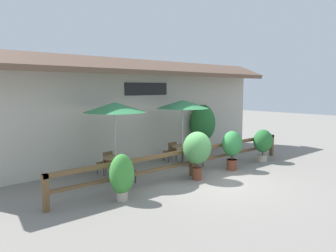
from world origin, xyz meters
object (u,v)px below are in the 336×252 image
object	(u,v)px
dining_table_near	(116,161)
potted_plant_corner_fern	(122,175)
patio_umbrella_near	(115,107)
potted_plant_entrance_palm	(197,149)
chair_near_streetside	(126,169)
chair_middle_wallside	(171,151)
chair_middle_streetside	(195,155)
potted_plant_tall_tropical	(232,146)
potted_plant_broad_leaf	(203,124)
patio_umbrella_middle	(183,104)
chair_near_wallside	(106,162)
potted_plant_small_flowering	(263,142)
dining_table_middle	(183,149)

from	to	relation	value
dining_table_near	potted_plant_corner_fern	bearing A→B (deg)	-118.34
patio_umbrella_near	potted_plant_entrance_palm	xyz separation A→B (m)	(1.95, -1.91, -1.37)
dining_table_near	chair_near_streetside	xyz separation A→B (m)	(-0.06, -0.67, -0.13)
patio_umbrella_near	chair_middle_wallside	world-z (taller)	patio_umbrella_near
chair_middle_streetside	chair_middle_wallside	xyz separation A→B (m)	(-0.11, 1.29, 0.00)
potted_plant_tall_tropical	potted_plant_broad_leaf	world-z (taller)	potted_plant_broad_leaf
potted_plant_corner_fern	patio_umbrella_near	bearing A→B (deg)	61.66
patio_umbrella_near	chair_near_streetside	world-z (taller)	patio_umbrella_near
patio_umbrella_middle	dining_table_near	bearing A→B (deg)	-179.47
chair_near_streetside	chair_middle_wallside	xyz separation A→B (m)	(3.15, 1.34, 0.00)
dining_table_near	potted_plant_broad_leaf	xyz separation A→B (m)	(5.46, 1.07, 0.75)
potted_plant_broad_leaf	chair_middle_wallside	bearing A→B (deg)	-170.56
dining_table_near	chair_near_streetside	world-z (taller)	chair_near_streetside
chair_middle_wallside	potted_plant_corner_fern	world-z (taller)	potted_plant_corner_fern
chair_near_wallside	potted_plant_broad_leaf	xyz separation A→B (m)	(5.45, 0.40, 0.89)
chair_near_wallside	potted_plant_broad_leaf	world-z (taller)	potted_plant_broad_leaf
chair_middle_streetside	potted_plant_small_flowering	world-z (taller)	potted_plant_small_flowering
dining_table_near	chair_middle_streetside	size ratio (longest dim) A/B	1.00
patio_umbrella_near	potted_plant_broad_leaf	distance (m)	5.66
chair_near_wallside	potted_plant_small_flowering	size ratio (longest dim) A/B	0.62
dining_table_near	chair_middle_wallside	distance (m)	3.17
patio_umbrella_middle	potted_plant_tall_tropical	size ratio (longest dim) A/B	1.78
dining_table_middle	chair_middle_wallside	distance (m)	0.66
potted_plant_entrance_palm	potted_plant_corner_fern	bearing A→B (deg)	-178.56
chair_near_streetside	dining_table_middle	world-z (taller)	chair_near_streetside
patio_umbrella_near	chair_middle_streetside	distance (m)	3.79
patio_umbrella_middle	potted_plant_small_flowering	xyz separation A→B (m)	(2.81, -1.88, -1.59)
potted_plant_small_flowering	potted_plant_entrance_palm	world-z (taller)	potted_plant_entrance_palm
potted_plant_tall_tropical	potted_plant_broad_leaf	distance (m)	3.38
potted_plant_corner_fern	chair_near_wallside	bearing A→B (deg)	67.85
potted_plant_entrance_palm	patio_umbrella_near	bearing A→B (deg)	135.55
dining_table_near	patio_umbrella_near	bearing A→B (deg)	0.00
chair_middle_streetside	potted_plant_tall_tropical	xyz separation A→B (m)	(0.66, -1.26, 0.45)
potted_plant_tall_tropical	potted_plant_corner_fern	size ratio (longest dim) A/B	1.14
dining_table_near	dining_table_middle	bearing A→B (deg)	0.53
chair_near_streetside	potted_plant_entrance_palm	size ratio (longest dim) A/B	0.52
patio_umbrella_near	chair_near_streetside	bearing A→B (deg)	-95.10
dining_table_near	potted_plant_tall_tropical	size ratio (longest dim) A/B	0.57
patio_umbrella_near	potted_plant_corner_fern	distance (m)	2.83
dining_table_middle	chair_middle_wallside	world-z (taller)	chair_middle_wallside
chair_middle_wallside	potted_plant_entrance_palm	bearing A→B (deg)	74.13
potted_plant_entrance_palm	potted_plant_broad_leaf	xyz separation A→B (m)	(3.51, 2.97, 0.31)
patio_umbrella_middle	potted_plant_entrance_palm	distance (m)	2.66
patio_umbrella_middle	dining_table_middle	xyz separation A→B (m)	(-0.00, 0.00, -1.81)
patio_umbrella_middle	chair_middle_streetside	distance (m)	2.05
chair_middle_wallside	potted_plant_small_flowering	world-z (taller)	potted_plant_small_flowering
potted_plant_tall_tropical	potted_plant_broad_leaf	xyz separation A→B (m)	(1.60, 2.94, 0.43)
patio_umbrella_near	potted_plant_broad_leaf	xyz separation A→B (m)	(5.46, 1.07, -1.06)
chair_middle_streetside	potted_plant_small_flowering	size ratio (longest dim) A/B	0.62
chair_middle_wallside	potted_plant_tall_tropical	distance (m)	2.70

